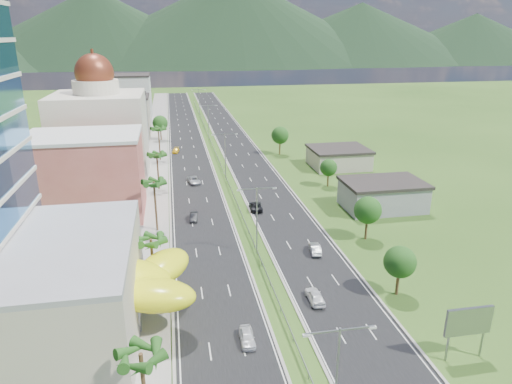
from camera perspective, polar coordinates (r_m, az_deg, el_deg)
ground at (r=63.64m, az=1.80°, el=-11.72°), size 500.00×500.00×0.00m
road_left at (r=147.04m, az=-8.64°, el=6.13°), size 11.00×260.00×0.04m
road_right at (r=148.25m, az=-2.81°, el=6.43°), size 11.00×260.00×0.04m
sidewalk_left at (r=147.05m, az=-12.35°, el=5.91°), size 7.00×260.00×0.12m
median_guardrail at (r=129.87m, az=-5.00°, el=4.81°), size 0.10×216.06×0.76m
streetlight_median_a at (r=40.19m, az=10.09°, el=-21.33°), size 6.04×0.25×11.00m
streetlight_median_b at (r=69.43m, az=0.10°, el=-2.74°), size 6.04×0.25×11.00m
streetlight_median_c at (r=107.17m, az=-3.88°, el=5.13°), size 6.04×0.25×11.00m
streetlight_median_d at (r=151.02m, az=-5.97°, el=9.19°), size 6.04×0.25×11.00m
streetlight_median_e at (r=195.39m, az=-7.13°, el=11.40°), size 6.04×0.25×11.00m
lime_canopy at (r=57.10m, az=-17.60°, el=-10.81°), size 18.00×15.00×7.40m
pink_shophouse at (r=90.37m, az=-20.37°, el=1.77°), size 20.00×15.00×15.00m
domed_building at (r=111.53m, az=-18.80°, el=7.14°), size 20.00×20.00×28.70m
midrise_grey at (r=136.39m, az=-16.91°, el=7.93°), size 16.00×15.00×16.00m
midrise_beige at (r=158.20m, az=-16.10°, el=8.91°), size 16.00×15.00×13.00m
midrise_white at (r=180.49m, az=-15.57°, el=10.95°), size 16.00×15.00×18.00m
billboard at (r=53.68m, az=25.03°, el=-14.60°), size 5.20×0.35×6.20m
shed_near at (r=92.94m, az=15.53°, el=-0.50°), size 15.00×10.00×5.00m
shed_far at (r=120.07m, az=10.26°, el=4.16°), size 14.00×12.00×4.40m
palm_tree_a at (r=39.99m, az=-14.18°, el=-19.55°), size 3.60×3.60×9.10m
palm_tree_b at (r=61.04m, az=-12.99°, el=-6.15°), size 3.60×3.60×8.10m
palm_tree_c at (r=79.16m, az=-12.64°, el=0.92°), size 3.60×3.60×9.60m
palm_tree_d at (r=101.52m, az=-12.29°, el=4.40°), size 3.60×3.60×8.60m
palm_tree_e at (r=125.73m, az=-12.11°, el=7.58°), size 3.60×3.60×9.40m
leafy_tree_lfar at (r=150.79m, az=-11.89°, el=8.42°), size 4.90×4.90×8.05m
leafy_tree_ra at (r=62.39m, az=17.55°, el=-8.35°), size 4.20×4.20×6.90m
leafy_tree_rb at (r=77.31m, az=13.80°, el=-2.23°), size 4.55×4.55×7.47m
leafy_tree_rc at (r=103.24m, az=9.06°, el=3.02°), size 3.85×3.85×6.33m
leafy_tree_rd at (r=129.74m, az=3.02°, el=7.09°), size 4.90×4.90×8.05m
mountain_ridge at (r=509.46m, az=-2.54°, el=15.47°), size 860.00×140.00×90.00m
car_white_near_left at (r=53.30m, az=-1.12°, el=-17.66°), size 1.72×4.01×1.35m
car_dark_left at (r=85.08m, az=-7.81°, el=-3.09°), size 1.65×4.03×1.30m
car_silver_mid_left at (r=105.97m, az=-7.78°, el=1.47°), size 3.21×5.48×1.43m
car_yellow_far_left at (r=134.80m, az=-9.99°, el=5.14°), size 2.39×4.47×1.23m
car_white_near_right at (r=60.54m, az=7.38°, el=-12.77°), size 1.84×4.45×1.51m
car_silver_right at (r=72.75m, az=7.40°, el=-7.01°), size 2.19×4.55×1.44m
car_dark_far_right at (r=89.23m, az=-0.03°, el=-1.78°), size 2.82×5.33×1.43m
motorcycle at (r=71.04m, az=-9.61°, el=-7.91°), size 0.73×1.92×1.20m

